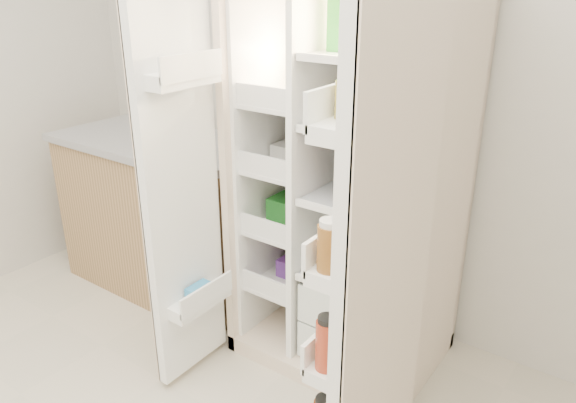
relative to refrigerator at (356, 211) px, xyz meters
The scene contains 5 objects.
wall_back 0.71m from the refrigerator, 111.35° to the left, with size 4.00×0.02×2.70m, color beige.
refrigerator is the anchor object (origin of this frame).
freezer_door 0.81m from the refrigerator, 130.42° to the right, with size 0.15×0.40×1.72m.
fridge_door 0.85m from the refrigerator, 56.11° to the right, with size 0.17×0.58×1.72m.
kitchen_counter 1.24m from the refrigerator, behind, with size 1.27×0.68×0.92m.
Camera 1 is at (1.25, -0.43, 1.76)m, focal length 34.00 mm.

